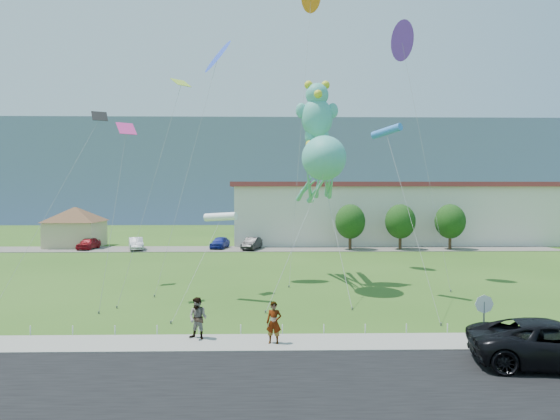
% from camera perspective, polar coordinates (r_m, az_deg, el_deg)
% --- Properties ---
extents(ground, '(160.00, 160.00, 0.00)m').
position_cam_1_polar(ground, '(25.94, -2.07, -13.27)').
color(ground, '#2C5217').
rests_on(ground, ground).
extents(road, '(80.00, 8.00, 0.06)m').
position_cam_1_polar(road, '(18.34, -2.46, -19.78)').
color(road, black).
rests_on(road, ground).
extents(sidewalk, '(80.00, 2.50, 0.10)m').
position_cam_1_polar(sidewalk, '(23.29, -2.17, -14.94)').
color(sidewalk, gray).
rests_on(sidewalk, ground).
extents(parking_strip, '(70.00, 6.00, 0.06)m').
position_cam_1_polar(parking_strip, '(60.41, -1.58, -4.47)').
color(parking_strip, '#59544C').
rests_on(parking_strip, ground).
extents(hill_ridge, '(160.00, 50.00, 25.00)m').
position_cam_1_polar(hill_ridge, '(145.13, -1.38, 4.24)').
color(hill_ridge, slate).
rests_on(hill_ridge, ground).
extents(pavilion, '(9.20, 9.20, 5.00)m').
position_cam_1_polar(pavilion, '(67.68, -22.34, -1.38)').
color(pavilion, tan).
rests_on(pavilion, ground).
extents(warehouse, '(61.00, 15.00, 8.20)m').
position_cam_1_polar(warehouse, '(73.68, 19.13, -0.22)').
color(warehouse, beige).
rests_on(warehouse, ground).
extents(stop_sign, '(0.80, 0.07, 2.50)m').
position_cam_1_polar(stop_sign, '(23.26, 22.29, -10.47)').
color(stop_sign, slate).
rests_on(stop_sign, ground).
extents(rope_fence, '(26.05, 0.05, 0.50)m').
position_cam_1_polar(rope_fence, '(24.62, -2.12, -13.51)').
color(rope_fence, white).
rests_on(rope_fence, ground).
extents(tree_near, '(3.60, 3.60, 5.47)m').
position_cam_1_polar(tree_near, '(59.90, 8.02, -1.32)').
color(tree_near, '#3F2B19').
rests_on(tree_near, ground).
extents(tree_mid, '(3.60, 3.60, 5.47)m').
position_cam_1_polar(tree_mid, '(61.15, 13.58, -1.28)').
color(tree_mid, '#3F2B19').
rests_on(tree_mid, ground).
extents(tree_far, '(3.60, 3.60, 5.47)m').
position_cam_1_polar(tree_far, '(62.95, 18.87, -1.24)').
color(tree_far, '#3F2B19').
rests_on(tree_far, ground).
extents(suv, '(6.81, 4.01, 1.78)m').
position_cam_1_polar(suv, '(22.73, 28.95, -13.25)').
color(suv, black).
rests_on(suv, road).
extents(pedestrian_left, '(0.74, 0.54, 1.87)m').
position_cam_1_polar(pedestrian_left, '(22.80, -0.70, -12.74)').
color(pedestrian_left, gray).
rests_on(pedestrian_left, sidewalk).
extents(pedestrian_right, '(1.13, 1.01, 1.91)m').
position_cam_1_polar(pedestrian_right, '(23.75, -9.36, -12.11)').
color(pedestrian_right, gray).
rests_on(pedestrian_right, sidewalk).
extents(parked_car_red, '(2.00, 4.21, 1.39)m').
position_cam_1_polar(parked_car_red, '(64.16, -21.04, -3.57)').
color(parked_car_red, maroon).
rests_on(parked_car_red, parking_strip).
extents(parked_car_silver, '(2.81, 4.68, 1.46)m').
position_cam_1_polar(parked_car_silver, '(61.62, -16.14, -3.71)').
color(parked_car_silver, '#AAAAB0').
rests_on(parked_car_silver, parking_strip).
extents(parked_car_blue, '(2.45, 4.39, 1.41)m').
position_cam_1_polar(parked_car_blue, '(61.27, -6.89, -3.70)').
color(parked_car_blue, navy).
rests_on(parked_car_blue, parking_strip).
extents(parked_car_black, '(2.55, 4.54, 1.42)m').
position_cam_1_polar(parked_car_black, '(59.74, -3.24, -3.83)').
color(parked_car_black, black).
rests_on(parked_car_black, parking_strip).
extents(octopus_kite, '(5.57, 13.24, 10.75)m').
position_cam_1_polar(octopus_kite, '(35.77, 4.83, 4.67)').
color(octopus_kite, teal).
rests_on(octopus_kite, ground).
extents(teddy_bear_kite, '(3.16, 9.63, 15.15)m').
position_cam_1_polar(teddy_bear_kite, '(37.87, 4.25, 11.01)').
color(teddy_bear_kite, teal).
rests_on(teddy_bear_kite, ground).
extents(small_kite_orange, '(3.31, 10.49, 25.21)m').
position_cam_1_polar(small_kite_orange, '(48.28, 3.50, 22.49)').
color(small_kite_orange, orange).
rests_on(small_kite_orange, ground).
extents(small_kite_black, '(4.35, 8.64, 12.97)m').
position_cam_1_polar(small_kite_black, '(39.09, -21.02, 7.90)').
color(small_kite_black, black).
rests_on(small_kite_black, ground).
extents(small_kite_cyan, '(1.46, 8.49, 11.27)m').
position_cam_1_polar(small_kite_cyan, '(33.51, 12.13, 8.64)').
color(small_kite_cyan, '#307ADA').
rests_on(small_kite_cyan, ground).
extents(small_kite_purple, '(3.09, 5.84, 19.29)m').
position_cam_1_polar(small_kite_purple, '(41.68, 13.92, 17.68)').
color(small_kite_purple, purple).
rests_on(small_kite_purple, ground).
extents(small_kite_yellow, '(3.71, 5.50, 14.71)m').
position_cam_1_polar(small_kite_yellow, '(34.61, -12.06, 11.31)').
color(small_kite_yellow, '#99C42E').
rests_on(small_kite_yellow, ground).
extents(small_kite_white, '(2.33, 6.97, 5.74)m').
position_cam_1_polar(small_kite_white, '(31.75, -6.85, -0.84)').
color(small_kite_white, white).
rests_on(small_kite_white, ground).
extents(small_kite_pink, '(1.33, 4.31, 11.29)m').
position_cam_1_polar(small_kite_pink, '(32.69, -17.44, 6.91)').
color(small_kite_pink, '#E03186').
rests_on(small_kite_pink, ground).
extents(small_kite_blue, '(4.48, 7.06, 18.01)m').
position_cam_1_polar(small_kite_blue, '(40.17, -7.31, 16.51)').
color(small_kite_blue, blue).
rests_on(small_kite_blue, ground).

